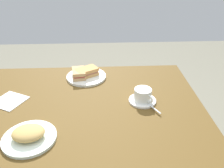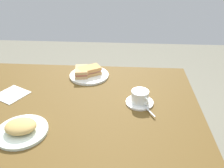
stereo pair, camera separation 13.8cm
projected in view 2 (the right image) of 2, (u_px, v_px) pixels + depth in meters
name	position (u px, v px, depth m)	size (l,w,h in m)	color
dining_table	(78.00, 120.00, 1.33)	(1.29, 0.91, 0.75)	brown
sandwich_plate	(89.00, 75.00, 1.53)	(0.25, 0.25, 0.01)	white
sandwich_front	(90.00, 71.00, 1.51)	(0.16, 0.14, 0.05)	tan
sandwich_back	(82.00, 72.00, 1.50)	(0.09, 0.13, 0.05)	tan
coffee_saucer	(140.00, 102.00, 1.26)	(0.15, 0.15, 0.01)	white
coffee_cup	(140.00, 96.00, 1.24)	(0.09, 0.11, 0.07)	white
spoon	(148.00, 109.00, 1.20)	(0.06, 0.09, 0.01)	silver
side_plate	(22.00, 131.00, 1.06)	(0.23, 0.23, 0.01)	white
side_food_pile	(21.00, 126.00, 1.05)	(0.14, 0.12, 0.04)	tan
napkin	(12.00, 94.00, 1.34)	(0.15, 0.15, 0.00)	white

